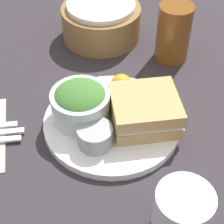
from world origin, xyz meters
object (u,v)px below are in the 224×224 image
Objects in this scene: sandwich at (145,110)px; bread_basket at (101,21)px; salad_bowl at (81,102)px; drink_glass at (174,33)px; dressing_cup at (95,136)px; plate at (112,122)px; water_glass at (182,214)px.

sandwich is 0.32m from bread_basket.
drink_glass is (0.23, 0.17, 0.01)m from salad_bowl.
dressing_cup is 0.33m from drink_glass.
plate is 0.07m from dressing_cup.
drink_glass reaches higher than bread_basket.
dressing_cup is at bearing -160.17° from sandwich.
plate is 2.87× the size of water_glass.
sandwich reaches higher than plate.
drink_glass is 0.69× the size of bread_basket.
bread_basket is at bearing 78.42° from dressing_cup.
drink_glass reaches higher than water_glass.
sandwich is 0.22m from water_glass.
dressing_cup is (-0.10, -0.04, -0.01)m from sandwich.
bread_basket is at bearing 94.66° from sandwich.
water_glass is at bearing -61.80° from dressing_cup.
water_glass reaches higher than salad_bowl.
bread_basket and water_glass have the same top height.
plate is 2.36× the size of salad_bowl.
bread_basket is at bearing 141.00° from drink_glass.
bread_basket is at bearing 83.93° from plate.
dressing_cup is 0.36m from bread_basket.
dressing_cup is at bearing 118.20° from water_glass.
water_glass is (0.10, -0.18, 0.01)m from dressing_cup.
plate is at bearing 165.25° from sandwich.
drink_glass is at bearing 74.21° from water_glass.
salad_bowl reaches higher than sandwich.
dressing_cup is 0.48× the size of drink_glass.
drink_glass is (0.18, 0.19, 0.06)m from plate.
drink_glass is (0.12, 0.20, 0.02)m from sandwich.
drink_glass reaches higher than sandwich.
plate is 0.26m from drink_glass.
sandwich is at bearing 19.83° from dressing_cup.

